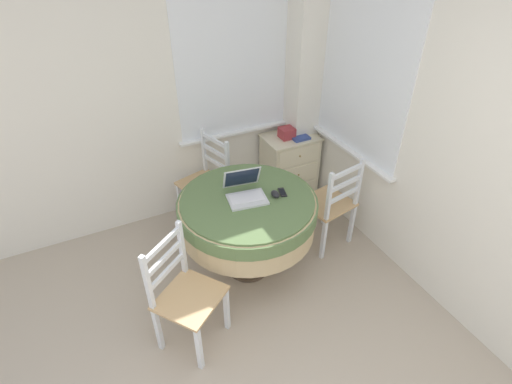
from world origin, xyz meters
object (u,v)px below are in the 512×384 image
cell_phone (282,192)px  dining_chair_near_back_window (207,182)px  round_dining_table (248,213)px  laptop (245,192)px  dining_chair_near_right_window (331,204)px  book_on_cabinet (298,136)px  storage_box (287,133)px  computer_mouse (275,194)px  corner_cabinet (289,165)px  dining_chair_camera_near (185,295)px

cell_phone → dining_chair_near_back_window: (-0.34, 0.86, -0.32)m
round_dining_table → dining_chair_near_back_window: size_ratio=1.22×
laptop → dining_chair_near_back_window: laptop is taller
dining_chair_near_right_window → round_dining_table: bearing=178.4°
round_dining_table → book_on_cabinet: 1.28m
storage_box → computer_mouse: bearing=-124.6°
book_on_cabinet → round_dining_table: bearing=-139.4°
computer_mouse → storage_box: computer_mouse is taller
laptop → corner_cabinet: size_ratio=0.51×
dining_chair_near_right_window → corner_cabinet: 0.89m
laptop → storage_box: (0.85, 0.83, -0.06)m
dining_chair_near_right_window → storage_box: size_ratio=6.38×
laptop → dining_chair_near_right_window: 0.89m
laptop → dining_chair_near_back_window: size_ratio=0.38×
dining_chair_camera_near → corner_cabinet: size_ratio=1.31×
dining_chair_near_right_window → storage_box: bearing=87.2°
dining_chair_near_back_window → dining_chair_camera_near: (-0.62, -1.23, 0.00)m
cell_phone → dining_chair_camera_near: bearing=-158.7°
computer_mouse → dining_chair_near_right_window: size_ratio=0.10×
round_dining_table → storage_box: (0.85, 0.86, 0.13)m
laptop → corner_cabinet: 1.31m
cell_phone → book_on_cabinet: bearing=52.2°
corner_cabinet → dining_chair_camera_near: bearing=-140.9°
corner_cabinet → computer_mouse: bearing=-126.7°
dining_chair_near_back_window → storage_box: (0.91, 0.05, 0.30)m
laptop → dining_chair_camera_near: bearing=-145.8°
computer_mouse → book_on_cabinet: size_ratio=0.41×
computer_mouse → cell_phone: bearing=14.8°
computer_mouse → corner_cabinet: 1.24m
round_dining_table → laptop: 0.19m
dining_chair_near_back_window → dining_chair_near_right_window: (0.87, -0.83, 0.00)m
cell_phone → dining_chair_camera_near: size_ratio=0.14×
dining_chair_camera_near → storage_box: 2.02m
cell_phone → corner_cabinet: size_ratio=0.19×
corner_cabinet → storage_box: 0.40m
dining_chair_near_right_window → corner_cabinet: dining_chair_near_right_window is taller
computer_mouse → dining_chair_camera_near: size_ratio=0.10×
round_dining_table → dining_chair_near_right_window: size_ratio=1.22×
dining_chair_near_back_window → dining_chair_near_right_window: size_ratio=1.00×
laptop → dining_chair_near_back_window: bearing=94.3°
dining_chair_near_right_window → book_on_cabinet: (0.16, 0.85, 0.26)m
computer_mouse → cell_phone: (0.07, 0.02, -0.02)m
computer_mouse → corner_cabinet: bearing=53.3°
dining_chair_camera_near → cell_phone: bearing=21.3°
round_dining_table → computer_mouse: computer_mouse is taller
laptop → cell_phone: 0.30m
cell_phone → dining_chair_near_right_window: size_ratio=0.14×
computer_mouse → dining_chair_near_right_window: 0.69m
cell_phone → book_on_cabinet: size_ratio=0.55×
laptop → storage_box: bearing=44.1°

